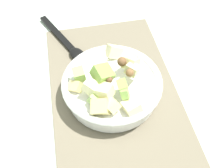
{
  "coord_description": "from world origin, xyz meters",
  "views": [
    {
      "loc": [
        0.4,
        -0.08,
        0.54
      ],
      "look_at": [
        0.02,
        -0.01,
        0.04
      ],
      "focal_mm": 42.56,
      "sensor_mm": 36.0,
      "label": 1
    }
  ],
  "objects": [
    {
      "name": "ground_plane",
      "position": [
        0.0,
        0.0,
        0.0
      ],
      "size": [
        2.4,
        2.4,
        0.0
      ],
      "primitive_type": "plane",
      "color": "silver"
    },
    {
      "name": "serving_spoon",
      "position": [
        -0.17,
        -0.1,
        0.01
      ],
      "size": [
        0.22,
        0.12,
        0.01
      ],
      "color": "black",
      "rests_on": "placemat"
    },
    {
      "name": "placemat",
      "position": [
        0.0,
        0.0,
        0.0
      ],
      "size": [
        0.49,
        0.31,
        0.01
      ],
      "primitive_type": "cube",
      "color": "#756B56",
      "rests_on": "ground_plane"
    },
    {
      "name": "salad_bowl",
      "position": [
        0.02,
        -0.01,
        0.04
      ],
      "size": [
        0.24,
        0.24,
        0.11
      ],
      "color": "white",
      "rests_on": "placemat"
    }
  ]
}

